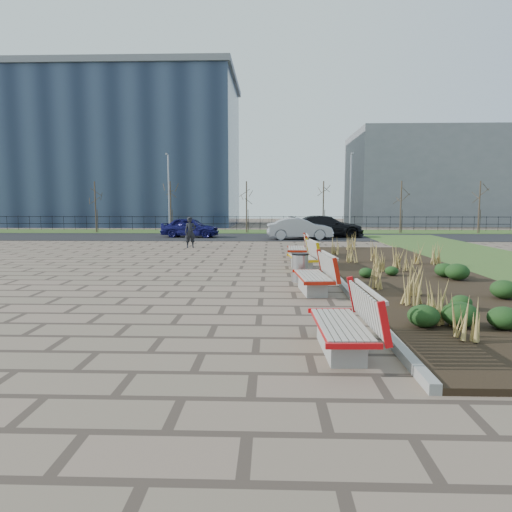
{
  "coord_description": "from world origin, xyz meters",
  "views": [
    {
      "loc": [
        1.9,
        -9.39,
        2.34
      ],
      "look_at": [
        1.5,
        3.0,
        0.9
      ],
      "focal_mm": 32.0,
      "sensor_mm": 36.0,
      "label": 1
    }
  ],
  "objects_px": {
    "bench_d": "(297,247)",
    "litter_bin": "(300,268)",
    "lamp_west": "(169,194)",
    "lamp_east": "(350,194)",
    "car_silver": "(300,229)",
    "car_blue": "(190,227)",
    "car_black": "(326,226)",
    "bench_c": "(302,255)",
    "bench_a": "(340,321)",
    "pedestrian": "(190,232)",
    "bench_b": "(312,274)"
  },
  "relations": [
    {
      "from": "pedestrian",
      "to": "bench_b",
      "type": "bearing_deg",
      "value": -82.17
    },
    {
      "from": "bench_b",
      "to": "lamp_east",
      "type": "bearing_deg",
      "value": 73.14
    },
    {
      "from": "bench_b",
      "to": "lamp_east",
      "type": "xyz_separation_m",
      "value": [
        5.0,
        23.52,
        2.54
      ]
    },
    {
      "from": "bench_d",
      "to": "litter_bin",
      "type": "bearing_deg",
      "value": -90.2
    },
    {
      "from": "bench_c",
      "to": "car_silver",
      "type": "xyz_separation_m",
      "value": [
        0.76,
        13.35,
        0.21
      ]
    },
    {
      "from": "bench_a",
      "to": "lamp_east",
      "type": "distance_m",
      "value": 28.91
    },
    {
      "from": "pedestrian",
      "to": "lamp_east",
      "type": "xyz_separation_m",
      "value": [
        10.33,
        11.57,
        2.23
      ]
    },
    {
      "from": "litter_bin",
      "to": "lamp_east",
      "type": "xyz_separation_m",
      "value": [
        5.22,
        21.86,
        2.62
      ]
    },
    {
      "from": "car_black",
      "to": "bench_c",
      "type": "bearing_deg",
      "value": 168.63
    },
    {
      "from": "car_silver",
      "to": "lamp_west",
      "type": "relative_size",
      "value": 0.7
    },
    {
      "from": "bench_b",
      "to": "pedestrian",
      "type": "height_order",
      "value": "pedestrian"
    },
    {
      "from": "bench_c",
      "to": "litter_bin",
      "type": "distance_m",
      "value": 2.52
    },
    {
      "from": "pedestrian",
      "to": "lamp_east",
      "type": "distance_m",
      "value": 15.67
    },
    {
      "from": "litter_bin",
      "to": "lamp_west",
      "type": "height_order",
      "value": "lamp_west"
    },
    {
      "from": "car_black",
      "to": "lamp_east",
      "type": "relative_size",
      "value": 0.85
    },
    {
      "from": "lamp_west",
      "to": "lamp_east",
      "type": "height_order",
      "value": "same"
    },
    {
      "from": "bench_b",
      "to": "bench_d",
      "type": "distance_m",
      "value": 7.33
    },
    {
      "from": "car_blue",
      "to": "car_black",
      "type": "bearing_deg",
      "value": -81.93
    },
    {
      "from": "bench_b",
      "to": "car_silver",
      "type": "distance_m",
      "value": 17.54
    },
    {
      "from": "bench_b",
      "to": "litter_bin",
      "type": "bearing_deg",
      "value": 92.6
    },
    {
      "from": "litter_bin",
      "to": "lamp_west",
      "type": "distance_m",
      "value": 23.7
    },
    {
      "from": "bench_c",
      "to": "pedestrian",
      "type": "relative_size",
      "value": 1.29
    },
    {
      "from": "litter_bin",
      "to": "car_black",
      "type": "xyz_separation_m",
      "value": [
        2.92,
        17.84,
        0.34
      ]
    },
    {
      "from": "bench_b",
      "to": "lamp_west",
      "type": "distance_m",
      "value": 25.31
    },
    {
      "from": "bench_c",
      "to": "car_blue",
      "type": "height_order",
      "value": "car_blue"
    },
    {
      "from": "bench_b",
      "to": "car_silver",
      "type": "xyz_separation_m",
      "value": [
        0.76,
        17.52,
        0.21
      ]
    },
    {
      "from": "bench_c",
      "to": "car_blue",
      "type": "bearing_deg",
      "value": 108.17
    },
    {
      "from": "bench_c",
      "to": "car_black",
      "type": "height_order",
      "value": "car_black"
    },
    {
      "from": "bench_b",
      "to": "lamp_west",
      "type": "relative_size",
      "value": 0.35
    },
    {
      "from": "lamp_east",
      "to": "car_silver",
      "type": "bearing_deg",
      "value": -125.23
    },
    {
      "from": "pedestrian",
      "to": "car_silver",
      "type": "distance_m",
      "value": 8.25
    },
    {
      "from": "bench_d",
      "to": "litter_bin",
      "type": "height_order",
      "value": "bench_d"
    },
    {
      "from": "car_black",
      "to": "lamp_east",
      "type": "xyz_separation_m",
      "value": [
        2.3,
        4.02,
        2.28
      ]
    },
    {
      "from": "car_silver",
      "to": "car_black",
      "type": "distance_m",
      "value": 2.77
    },
    {
      "from": "litter_bin",
      "to": "car_blue",
      "type": "relative_size",
      "value": 0.21
    },
    {
      "from": "car_blue",
      "to": "lamp_west",
      "type": "height_order",
      "value": "lamp_west"
    },
    {
      "from": "bench_b",
      "to": "car_black",
      "type": "height_order",
      "value": "car_black"
    },
    {
      "from": "car_silver",
      "to": "lamp_east",
      "type": "height_order",
      "value": "lamp_east"
    },
    {
      "from": "bench_c",
      "to": "pedestrian",
      "type": "distance_m",
      "value": 9.44
    },
    {
      "from": "bench_c",
      "to": "car_blue",
      "type": "distance_m",
      "value": 16.38
    },
    {
      "from": "bench_d",
      "to": "lamp_east",
      "type": "height_order",
      "value": "lamp_east"
    },
    {
      "from": "car_blue",
      "to": "lamp_east",
      "type": "bearing_deg",
      "value": -63.42
    },
    {
      "from": "bench_d",
      "to": "pedestrian",
      "type": "height_order",
      "value": "pedestrian"
    },
    {
      "from": "bench_b",
      "to": "bench_a",
      "type": "bearing_deg",
      "value": -94.85
    },
    {
      "from": "litter_bin",
      "to": "lamp_east",
      "type": "distance_m",
      "value": 22.63
    },
    {
      "from": "bench_c",
      "to": "lamp_east",
      "type": "height_order",
      "value": "lamp_east"
    },
    {
      "from": "litter_bin",
      "to": "pedestrian",
      "type": "xyz_separation_m",
      "value": [
        -5.11,
        10.29,
        0.4
      ]
    },
    {
      "from": "litter_bin",
      "to": "car_silver",
      "type": "distance_m",
      "value": 15.89
    },
    {
      "from": "bench_d",
      "to": "car_silver",
      "type": "xyz_separation_m",
      "value": [
        0.76,
        10.19,
        0.21
      ]
    },
    {
      "from": "litter_bin",
      "to": "lamp_west",
      "type": "relative_size",
      "value": 0.14
    }
  ]
}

